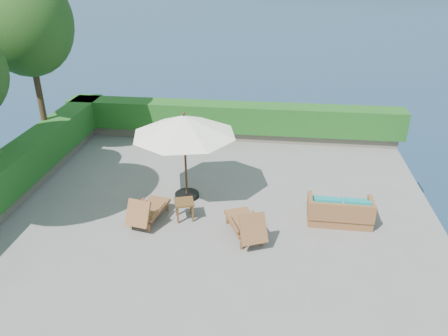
# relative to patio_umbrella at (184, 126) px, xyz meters

# --- Properties ---
(ground) EXTENTS (12.00, 12.00, 0.00)m
(ground) POSITION_rel_patio_umbrella_xyz_m (0.80, -1.04, -2.16)
(ground) COLOR gray
(ground) RESTS_ON ground
(foundation) EXTENTS (12.00, 12.00, 3.00)m
(foundation) POSITION_rel_patio_umbrella_xyz_m (0.80, -1.04, -3.71)
(foundation) COLOR #5C5349
(foundation) RESTS_ON ocean
(ocean) EXTENTS (600.00, 600.00, 0.00)m
(ocean) POSITION_rel_patio_umbrella_xyz_m (0.80, -1.04, -5.16)
(ocean) COLOR #173548
(ocean) RESTS_ON ground
(planter_wall_far) EXTENTS (12.00, 0.60, 0.36)m
(planter_wall_far) POSITION_rel_patio_umbrella_xyz_m (0.80, 4.56, -1.98)
(planter_wall_far) COLOR slate
(planter_wall_far) RESTS_ON ground
(planter_wall_left) EXTENTS (0.60, 12.00, 0.36)m
(planter_wall_left) POSITION_rel_patio_umbrella_xyz_m (-4.80, -1.04, -1.98)
(planter_wall_left) COLOR slate
(planter_wall_left) RESTS_ON ground
(hedge_far) EXTENTS (12.40, 0.90, 1.00)m
(hedge_far) POSITION_rel_patio_umbrella_xyz_m (0.80, 4.56, -1.31)
(hedge_far) COLOR #144112
(hedge_far) RESTS_ON planter_wall_far
(hedge_left) EXTENTS (0.90, 12.40, 1.00)m
(hedge_left) POSITION_rel_patio_umbrella_xyz_m (-4.80, -1.04, -1.31)
(hedge_left) COLOR #144112
(hedge_left) RESTS_ON planter_wall_left
(tree_far) EXTENTS (2.80, 2.80, 6.03)m
(tree_far) POSITION_rel_patio_umbrella_xyz_m (-5.20, 2.16, 2.24)
(tree_far) COLOR #47311B
(tree_far) RESTS_ON ground
(patio_umbrella) EXTENTS (3.28, 3.28, 2.56)m
(patio_umbrella) POSITION_rel_patio_umbrella_xyz_m (0.00, 0.00, 0.00)
(patio_umbrella) COLOR black
(patio_umbrella) RESTS_ON ground
(lounge_left) EXTENTS (0.86, 1.54, 0.84)m
(lounge_left) POSITION_rel_patio_umbrella_xyz_m (-0.75, -1.41, -1.81)
(lounge_left) COLOR brown
(lounge_left) RESTS_ON ground
(lounge_right) EXTENTS (1.19, 1.66, 0.89)m
(lounge_right) POSITION_rel_patio_umbrella_xyz_m (1.84, -1.79, -1.79)
(lounge_right) COLOR brown
(lounge_right) RESTS_ON ground
(side_table) EXTENTS (0.62, 0.62, 0.52)m
(side_table) POSITION_rel_patio_umbrella_xyz_m (0.17, -1.13, -1.73)
(side_table) COLOR brown
(side_table) RESTS_ON ground
(wicker_loveseat) EXTENTS (1.66, 0.87, 0.81)m
(wicker_loveseat) POSITION_rel_patio_umbrella_xyz_m (4.18, -0.84, -1.85)
(wicker_loveseat) COLOR brown
(wicker_loveseat) RESTS_ON ground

